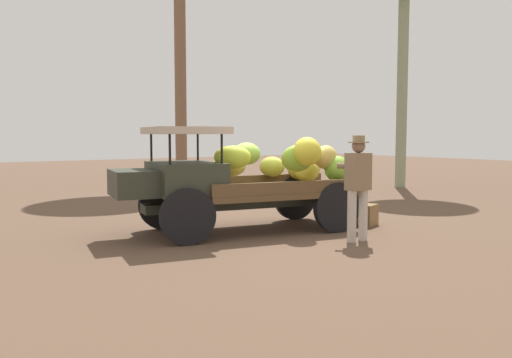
{
  "coord_description": "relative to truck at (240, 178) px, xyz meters",
  "views": [
    {
      "loc": [
        5.79,
        7.66,
        1.75
      ],
      "look_at": [
        0.21,
        -0.3,
        0.95
      ],
      "focal_mm": 37.12,
      "sensor_mm": 36.0,
      "label": 1
    }
  ],
  "objects": [
    {
      "name": "wooden_crate",
      "position": [
        -2.37,
        0.78,
        -0.78
      ],
      "size": [
        0.58,
        0.62,
        0.41
      ],
      "primitive_type": "cube",
      "rotation": [
        0.0,
        0.0,
        1.92
      ],
      "color": "olive",
      "rests_on": "ground"
    },
    {
      "name": "truck",
      "position": [
        0.0,
        0.0,
        0.0
      ],
      "size": [
        4.63,
        2.43,
        1.9
      ],
      "rotation": [
        0.0,
        0.0,
        -0.19
      ],
      "color": "#303429",
      "rests_on": "ground"
    },
    {
      "name": "ground_plane",
      "position": [
        -0.53,
        0.35,
        -0.98
      ],
      "size": [
        60.0,
        60.0,
        0.0
      ],
      "primitive_type": "plane",
      "color": "brown"
    },
    {
      "name": "farmer",
      "position": [
        -1.1,
        1.87,
        0.02
      ],
      "size": [
        0.53,
        0.46,
        1.75
      ],
      "rotation": [
        0.0,
        0.0,
        -1.59
      ],
      "color": "beige",
      "rests_on": "ground"
    }
  ]
}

